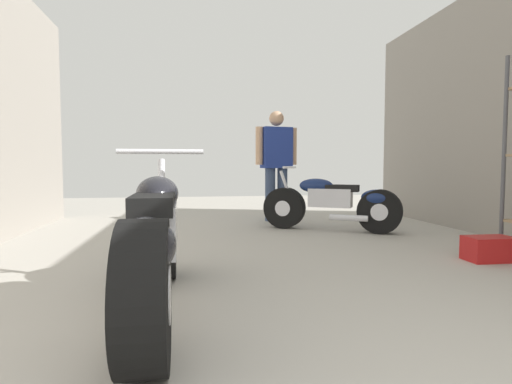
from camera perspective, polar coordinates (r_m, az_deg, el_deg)
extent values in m
plane|color=#A8A399|center=(3.69, 2.83, -9.91)|extent=(16.35, 16.35, 0.00)
cylinder|color=#4C4C51|center=(4.75, 31.25, 4.38)|extent=(0.04, 0.04, 1.94)
cylinder|color=black|center=(3.23, -12.91, -6.06)|extent=(0.21, 0.65, 0.65)
cylinder|color=silver|center=(3.23, -12.91, -6.06)|extent=(0.21, 0.25, 0.25)
cylinder|color=black|center=(1.81, -15.23, -13.83)|extent=(0.21, 0.65, 0.65)
cylinder|color=silver|center=(1.81, -15.23, -13.83)|extent=(0.21, 0.25, 0.25)
cube|color=silver|center=(2.48, -13.79, -4.75)|extent=(0.25, 0.65, 0.28)
ellipsoid|color=black|center=(2.69, -13.55, -0.22)|extent=(0.27, 0.53, 0.22)
cube|color=black|center=(2.29, -14.14, -1.64)|extent=(0.23, 0.49, 0.10)
ellipsoid|color=black|center=(1.81, -15.19, -7.23)|extent=(0.27, 0.45, 0.24)
cylinder|color=silver|center=(3.16, -13.02, -0.76)|extent=(0.06, 0.26, 0.59)
cylinder|color=silver|center=(3.11, -13.15, 5.51)|extent=(0.63, 0.05, 0.04)
cylinder|color=silver|center=(2.26, -17.86, -12.88)|extent=(0.10, 0.56, 0.09)
cylinder|color=black|center=(5.73, 3.99, -2.21)|extent=(0.58, 0.44, 0.56)
cylinder|color=silver|center=(5.73, 3.99, -2.21)|extent=(0.28, 0.28, 0.21)
cylinder|color=black|center=(5.48, 16.85, -2.61)|extent=(0.58, 0.44, 0.56)
cylinder|color=silver|center=(5.48, 16.85, -2.61)|extent=(0.28, 0.28, 0.21)
cube|color=silver|center=(5.56, 10.29, -0.79)|extent=(0.59, 0.47, 0.25)
ellipsoid|color=navy|center=(5.59, 8.36, 0.88)|extent=(0.51, 0.43, 0.19)
cube|color=black|center=(5.52, 11.93, 0.53)|extent=(0.46, 0.38, 0.09)
ellipsoid|color=navy|center=(5.47, 16.42, -0.77)|extent=(0.45, 0.39, 0.21)
cylinder|color=silver|center=(5.70, 4.34, 0.43)|extent=(0.21, 0.15, 0.51)
cylinder|color=silver|center=(5.68, 4.69, 3.44)|extent=(0.30, 0.49, 0.03)
cylinder|color=silver|center=(5.41, 12.76, -3.53)|extent=(0.46, 0.31, 0.08)
cylinder|color=#384766|center=(6.52, 3.68, -0.31)|extent=(0.18, 0.18, 0.83)
cylinder|color=#384766|center=(6.45, 1.99, -0.36)|extent=(0.18, 0.18, 0.83)
cube|color=navy|center=(6.48, 2.86, 6.16)|extent=(0.50, 0.32, 0.64)
cylinder|color=tan|center=(6.59, 5.19, 6.34)|extent=(0.13, 0.13, 0.58)
cylinder|color=tan|center=(6.38, 0.45, 6.45)|extent=(0.13, 0.13, 0.58)
sphere|color=tan|center=(6.51, 2.87, 10.18)|extent=(0.23, 0.23, 0.23)
cube|color=#B21919|center=(4.32, 29.74, -6.88)|extent=(0.43, 0.27, 0.22)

